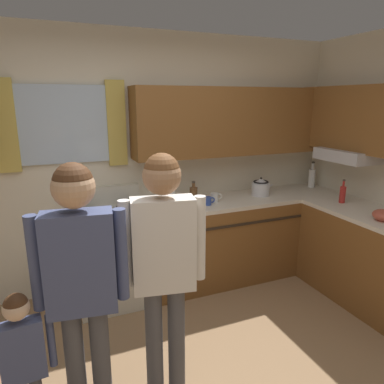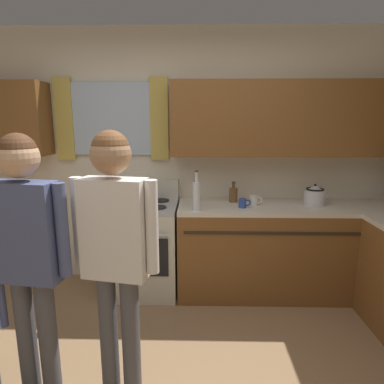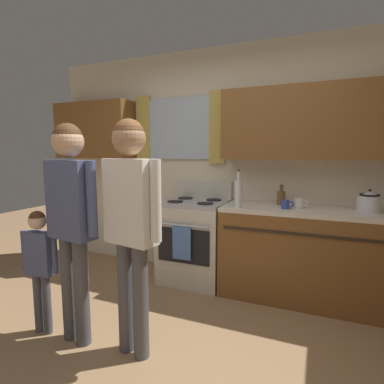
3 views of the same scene
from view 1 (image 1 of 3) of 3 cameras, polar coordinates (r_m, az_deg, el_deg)
back_wall_unit at (r=3.66m, az=-8.31°, el=7.02°), size 4.60×0.42×2.60m
kitchen_counter_run at (r=3.96m, az=15.32°, el=-8.03°), size 2.24×2.02×0.90m
stove_oven at (r=3.60m, az=-12.65°, el=-9.89°), size 0.69×0.67×1.10m
bottle_squat_brown at (r=3.76m, az=0.25°, el=-0.19°), size 0.08×0.08×0.21m
bottle_milk_white at (r=4.57m, az=18.68°, el=2.22°), size 0.08×0.08×0.31m
bottle_tall_clear at (r=3.32m, az=-3.34°, el=-1.07°), size 0.07×0.07×0.37m
bottle_sauce_red at (r=3.99m, az=23.00°, el=-0.29°), size 0.06×0.06×0.25m
mug_ceramic_white at (r=3.72m, az=3.70°, el=-0.85°), size 0.13×0.08×0.09m
mug_cobalt_blue at (r=3.61m, az=2.63°, el=-1.42°), size 0.11×0.07×0.08m
stovetop_kettle at (r=4.03m, az=10.97°, el=0.80°), size 0.27×0.20×0.21m
mixing_bowl at (r=3.56m, az=28.38°, el=-3.33°), size 0.19×0.19×0.10m
adult_holding_child at (r=2.05m, az=-17.42°, el=-12.33°), size 0.50×0.22×1.63m
adult_in_plaid at (r=2.17m, az=-4.58°, el=-9.92°), size 0.50×0.22×1.65m
small_child at (r=2.25m, az=-25.49°, el=-22.73°), size 0.33×0.13×0.99m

